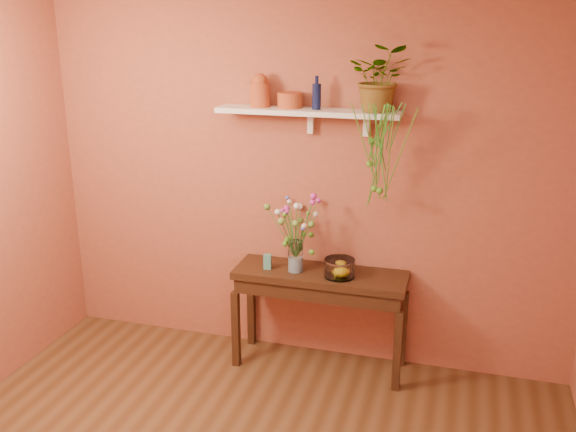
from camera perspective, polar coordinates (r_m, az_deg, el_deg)
room at (r=2.92m, az=-8.53°, el=-6.96°), size 4.04×4.04×2.70m
sideboard at (r=4.69m, az=2.93°, el=-6.31°), size 1.27×0.41×0.77m
wall_shelf at (r=4.46m, az=1.93°, el=9.34°), size 1.30×0.24×0.19m
terracotta_jug at (r=4.55m, az=-2.56°, el=11.21°), size 0.16×0.16×0.23m
terracotta_pot at (r=4.50m, az=0.18°, el=10.41°), size 0.23×0.23×0.11m
blue_bottle at (r=4.43m, az=2.60°, el=10.79°), size 0.08×0.08×0.23m
spider_plant at (r=4.35m, az=8.35°, el=12.23°), size 0.43×0.38×0.45m
plant_fronds at (r=4.27m, az=8.14°, el=5.50°), size 0.44×0.35×0.73m
glass_vase at (r=4.62m, az=0.69°, el=-3.86°), size 0.11×0.11×0.23m
bouquet at (r=4.54m, az=0.74°, el=-0.34°), size 0.41×0.47×0.48m
glass_bowl at (r=4.55m, az=4.67°, el=-4.75°), size 0.22×0.22×0.13m
lemon at (r=4.56m, az=4.77°, el=-4.92°), size 0.08×0.08×0.08m
carton at (r=4.67m, az=-1.87°, el=-4.15°), size 0.06×0.05×0.11m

